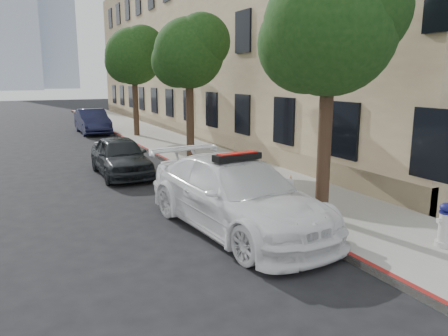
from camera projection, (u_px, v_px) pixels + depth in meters
ground at (171, 216)px, 10.45m from camera, size 120.00×120.00×0.00m
sidewalk at (173, 146)px, 20.78m from camera, size 3.20×50.00×0.15m
curb_strip at (142, 148)px, 20.12m from camera, size 0.12×50.00×0.15m
building at (231, 48)px, 26.57m from camera, size 8.00×36.00×10.00m
tower_right at (47, 13)px, 128.68m from camera, size 14.00×14.00×44.00m
tree_near at (331, 28)px, 9.05m from camera, size 2.92×2.82×5.62m
tree_mid at (190, 53)px, 16.12m from camera, size 2.77×2.64×5.43m
tree_far at (134, 56)px, 23.12m from camera, size 3.10×3.00×5.81m
police_car at (237, 195)px, 9.42m from camera, size 2.74×5.53×1.70m
parked_car_mid at (120, 156)px, 14.70m from camera, size 1.56×3.85×1.31m
parked_car_far at (92, 121)px, 25.77m from camera, size 1.54×4.34×1.43m
fire_hydrant at (445, 225)px, 8.13m from camera, size 0.36×0.32×0.84m
traffic_cone at (291, 189)px, 11.00m from camera, size 0.50×0.50×0.73m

